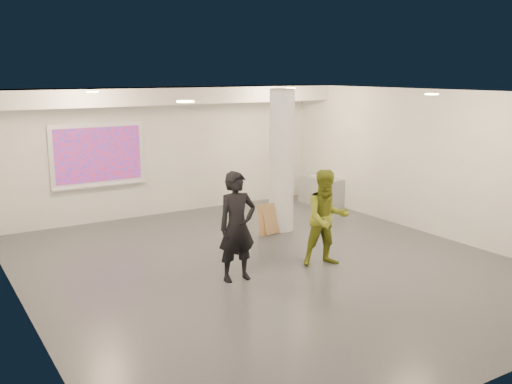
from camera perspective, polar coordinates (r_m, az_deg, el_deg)
floor at (r=10.11m, az=1.20°, el=-7.35°), size 8.00×9.00×0.01m
ceiling at (r=9.55m, az=1.28°, el=9.90°), size 8.00×9.00×0.01m
wall_back at (r=13.66m, az=-9.11°, el=4.06°), size 8.00×0.01×3.00m
wall_front at (r=6.53m, az=23.35°, el=-5.43°), size 8.00×0.01×3.00m
wall_left at (r=8.30m, az=-22.63°, el=-1.81°), size 0.01×9.00×3.00m
wall_right at (r=12.33m, az=17.05°, el=2.84°), size 0.01×9.00×3.00m
soffit_band at (r=13.04m, az=-8.35°, el=9.54°), size 8.00×1.10×0.36m
downlight_nw at (r=10.93m, az=-16.03°, el=9.60°), size 0.22×0.22×0.02m
downlight_ne at (r=12.85m, az=3.47°, el=10.32°), size 0.22×0.22×0.02m
downlight_sw at (r=7.17m, az=-7.07°, el=8.97°), size 0.22×0.22×0.02m
downlight_se at (r=9.86m, az=17.17°, el=9.33°), size 0.22×0.22×0.02m
column at (r=12.01m, az=2.57°, el=3.12°), size 0.52×0.52×3.00m
projection_screen at (r=13.09m, az=-15.51°, el=3.55°), size 2.10×0.13×1.42m
credenza at (r=14.66m, az=6.54°, el=0.11°), size 0.59×1.25×0.71m
papers_stack at (r=14.69m, az=6.04°, el=1.59°), size 0.22×0.28×0.02m
postit_pad at (r=14.57m, az=6.50°, el=1.52°), size 0.21×0.28×0.03m
cardboard_back at (r=11.95m, az=1.44°, el=-2.68°), size 0.60×0.18×0.65m
cardboard_front at (r=11.98m, az=1.63°, el=-2.97°), size 0.50×0.27×0.51m
woman at (r=9.19m, az=-1.90°, el=-3.48°), size 0.67×0.46×1.80m
man at (r=9.99m, az=7.08°, el=-2.60°), size 0.98×0.86×1.70m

